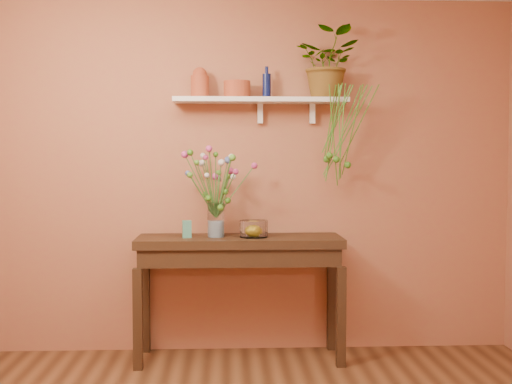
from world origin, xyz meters
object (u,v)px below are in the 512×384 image
Objects in this scene: blue_bottle at (267,85)px; glass_bowl at (254,229)px; spider_plant at (329,64)px; bouquet at (216,175)px; sideboard at (240,255)px; terracotta_jug at (200,83)px; glass_vase at (216,222)px.

blue_bottle reaches higher than glass_bowl.
bouquet is (-0.85, -0.15, -0.83)m from spider_plant.
sideboard is 0.22m from glass_bowl.
terracotta_jug is 0.70m from bouquet.
bouquet is at bearing -46.17° from terracotta_jug.
glass_vase is (-0.17, -0.00, 0.24)m from sideboard.
glass_vase reaches higher than glass_bowl.
sideboard is 1.58m from spider_plant.
glass_vase is (-0.85, -0.15, -1.18)m from spider_plant.
glass_vase is 1.23× the size of glass_bowl.
blue_bottle is 1.09m from glass_vase.
glass_bowl reaches higher than sideboard.
sideboard is 6.74× the size of terracotta_jug.
sideboard is at bearing 1.76° from bouquet.
bouquet reaches higher than sideboard.
spider_plant is at bearing 11.84° from sideboard.
sideboard is at bearing -145.99° from blue_bottle.
terracotta_jug is at bearing 157.84° from sideboard.
bouquet is 2.71× the size of glass_bowl.
sideboard is 1.30m from terracotta_jug.
spider_plant is at bearing 9.80° from glass_vase.
spider_plant is (0.47, 0.00, 0.16)m from blue_bottle.
bouquet is at bearing -159.06° from blue_bottle.
spider_plant is 2.04× the size of glass_vase.
glass_vase is 0.45× the size of bouquet.
bouquet is (-0.38, -0.15, -0.67)m from blue_bottle.
bouquet reaches higher than glass_bowl.
glass_bowl is (0.28, -0.03, -0.05)m from glass_vase.
glass_vase is 0.28m from glass_bowl.
glass_bowl is (0.39, -0.15, -1.08)m from terracotta_jug.
blue_bottle is 0.45× the size of spider_plant.
bouquet is at bearing -170.17° from spider_plant.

